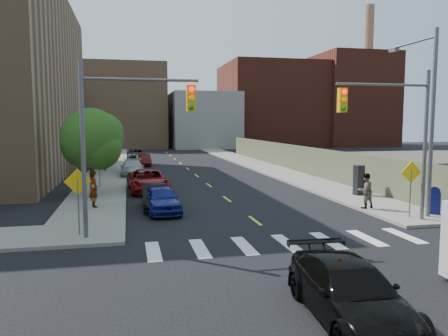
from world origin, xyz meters
name	(u,v)px	position (x,y,z in m)	size (l,w,h in m)	color
ground	(332,280)	(0.00, 0.00, 0.00)	(160.00, 160.00, 0.00)	black
sidewalk_nw	(112,161)	(-7.75, 41.50, 0.07)	(3.50, 73.00, 0.15)	gray
sidewalk_ne	(239,159)	(7.75, 41.50, 0.07)	(3.50, 73.00, 0.15)	gray
fence_north	(292,158)	(9.60, 28.00, 1.25)	(0.12, 44.00, 2.50)	#686E4D
gravel_lot	(442,164)	(28.00, 30.00, 0.03)	(36.00, 42.00, 0.06)	#595447
bg_bldg_west	(32,115)	(-22.00, 70.00, 6.00)	(14.00, 18.00, 12.00)	#592319
bg_bldg_midwest	(126,107)	(-6.00, 72.00, 7.50)	(14.00, 16.00, 15.00)	#8C6B4C
bg_bldg_center	(203,120)	(8.00, 70.00, 5.00)	(12.00, 16.00, 10.00)	gray
bg_bldg_east	(270,105)	(22.00, 72.00, 8.00)	(18.00, 18.00, 16.00)	#592319
bg_bldg_fareast	(349,101)	(38.00, 70.00, 9.00)	(14.00, 16.00, 18.00)	#592319
smokestack	(368,76)	(42.00, 70.00, 14.00)	(1.80, 1.80, 28.00)	#8C6B4C
signal_nw	(123,125)	(-5.98, 6.00, 4.53)	(4.59, 0.30, 7.00)	#59595E
signal_ne	(396,125)	(5.98, 6.00, 4.53)	(4.59, 0.30, 7.00)	#59595E
streetlight_ne	(427,110)	(8.20, 6.90, 5.22)	(0.25, 3.70, 9.00)	#59595E
warn_sign_nw	(78,189)	(-7.80, 6.50, 1.99)	(1.06, 0.06, 2.83)	#59595E
warn_sign_ne	(411,179)	(7.20, 6.50, 1.99)	(1.06, 0.06, 2.83)	#59595E
warn_sign_midwest	(99,160)	(-7.80, 20.00, 1.99)	(1.06, 0.06, 2.83)	#59595E
tree_west_near	(91,142)	(-8.00, 16.05, 3.48)	(3.66, 3.64, 5.52)	#332114
tree_west_far	(104,135)	(-8.00, 31.05, 3.48)	(3.66, 3.64, 5.52)	#332114
parked_car_blue	(161,199)	(-4.20, 10.87, 0.70)	(1.66, 4.13, 1.41)	navy
parked_car_black	(155,197)	(-4.44, 12.03, 0.65)	(1.37, 3.94, 1.30)	black
parked_car_red	(148,181)	(-4.54, 17.94, 0.75)	(2.49, 5.39, 1.50)	maroon
parked_car_silver	(132,168)	(-5.50, 26.63, 0.71)	(1.99, 4.89, 1.42)	#9EA1A5
parked_car_white	(132,165)	(-5.50, 29.93, 0.65)	(1.53, 3.79, 1.29)	#BBBBBB
parked_car_maroon	(144,160)	(-4.20, 35.89, 0.63)	(1.34, 3.83, 1.26)	#470F0E
parked_car_grey	(136,154)	(-4.80, 45.21, 0.63)	(2.09, 4.53, 1.26)	black
black_sedan	(350,291)	(-0.80, -2.52, 0.69)	(1.93, 4.76, 1.38)	black
mailbox	(434,200)	(8.86, 6.97, 0.81)	(0.68, 0.61, 1.36)	navy
payphone	(359,180)	(8.15, 12.90, 1.07)	(0.55, 0.45, 1.85)	black
pedestrian_west	(94,189)	(-7.63, 12.31, 1.12)	(0.71, 0.47, 1.94)	gray
pedestrian_east	(365,191)	(6.30, 8.96, 1.07)	(0.90, 0.70, 1.85)	gray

